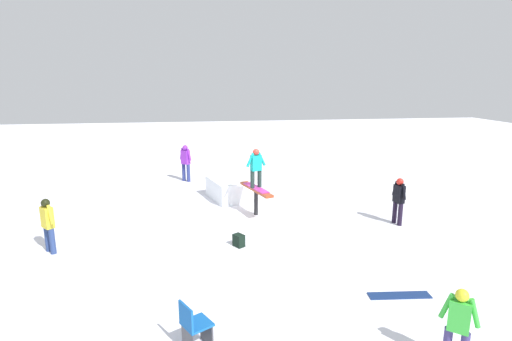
# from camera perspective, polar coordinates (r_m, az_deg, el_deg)

# --- Properties ---
(ground_plane) EXTENTS (60.00, 60.00, 0.00)m
(ground_plane) POSITION_cam_1_polar(r_m,az_deg,el_deg) (13.53, -0.00, -6.32)
(ground_plane) COLOR white
(rail_feature) EXTENTS (1.98, 0.87, 0.93)m
(rail_feature) POSITION_cam_1_polar(r_m,az_deg,el_deg) (13.30, -0.00, -3.22)
(rail_feature) COLOR black
(rail_feature) RESTS_ON ground
(snow_kicker_ramp) EXTENTS (2.17, 1.97, 0.76)m
(snow_kicker_ramp) POSITION_cam_1_polar(r_m,az_deg,el_deg) (15.24, -3.44, -2.61)
(snow_kicker_ramp) COLOR white
(snow_kicker_ramp) RESTS_ON ground
(main_rider_on_rail) EXTENTS (1.44, 0.71, 1.32)m
(main_rider_on_rail) POSITION_cam_1_polar(r_m,az_deg,el_deg) (13.09, -0.00, 0.21)
(main_rider_on_rail) COLOR #C4329B
(main_rider_on_rail) RESTS_ON rail_feature
(bystander_green) EXTENTS (0.45, 0.51, 1.35)m
(bystander_green) POSITION_cam_1_polar(r_m,az_deg,el_deg) (7.38, 26.96, -18.92)
(bystander_green) COLOR #3F3570
(bystander_green) RESTS_ON ground
(bystander_purple) EXTENTS (0.52, 0.55, 1.63)m
(bystander_purple) POSITION_cam_1_polar(r_m,az_deg,el_deg) (17.90, -10.02, 1.34)
(bystander_purple) COLOR navy
(bystander_purple) RESTS_ON ground
(bystander_yellow) EXTENTS (0.54, 0.51, 1.47)m
(bystander_yellow) POSITION_cam_1_polar(r_m,az_deg,el_deg) (11.78, -27.60, -6.62)
(bystander_yellow) COLOR navy
(bystander_yellow) RESTS_ON ground
(bystander_black) EXTENTS (0.64, 0.26, 1.49)m
(bystander_black) POSITION_cam_1_polar(r_m,az_deg,el_deg) (13.21, 19.71, -3.79)
(bystander_black) COLOR black
(bystander_black) RESTS_ON ground
(loose_snowboard_navy) EXTENTS (0.41, 1.33, 0.02)m
(loose_snowboard_navy) POSITION_cam_1_polar(r_m,az_deg,el_deg) (9.34, 19.80, -16.44)
(loose_snowboard_navy) COLOR navy
(loose_snowboard_navy) RESTS_ON ground
(loose_snowboard_white) EXTENTS (1.42, 0.43, 0.02)m
(loose_snowboard_white) POSITION_cam_1_polar(r_m,az_deg,el_deg) (17.64, -1.73, -1.65)
(loose_snowboard_white) COLOR silver
(loose_snowboard_white) RESTS_ON ground
(folding_chair) EXTENTS (0.60, 0.60, 0.88)m
(folding_chair) POSITION_cam_1_polar(r_m,az_deg,el_deg) (7.27, -8.79, -21.24)
(folding_chair) COLOR #3F3F44
(folding_chair) RESTS_ON ground
(backpack_on_snow) EXTENTS (0.37, 0.35, 0.34)m
(backpack_on_snow) POSITION_cam_1_polar(r_m,az_deg,el_deg) (11.06, -2.48, -9.96)
(backpack_on_snow) COLOR black
(backpack_on_snow) RESTS_ON ground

